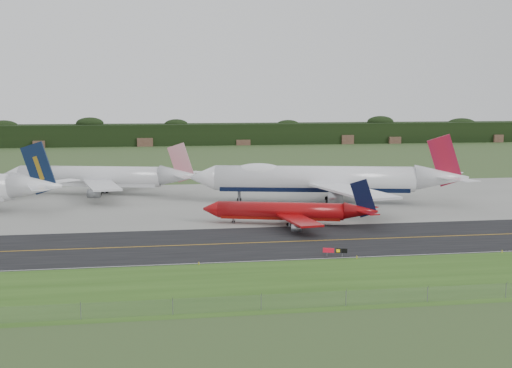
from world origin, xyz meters
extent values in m
plane|color=#345025|center=(0.00, 0.00, 0.00)|extent=(600.00, 600.00, 0.00)
cube|color=#2C5117|center=(0.00, -35.00, 0.01)|extent=(400.00, 30.00, 0.01)
cube|color=black|center=(0.00, -4.00, 0.01)|extent=(400.00, 32.00, 0.02)
cube|color=gray|center=(0.00, 51.00, 0.01)|extent=(400.00, 78.00, 0.01)
cube|color=#C98B12|center=(0.00, -4.00, 0.03)|extent=(400.00, 0.40, 0.00)
cube|color=silver|center=(0.00, -19.50, 0.03)|extent=(400.00, 0.25, 0.00)
plane|color=slate|center=(0.00, -48.00, 1.10)|extent=(320.00, 0.00, 320.00)
cylinder|color=slate|center=(0.00, -48.00, 1.10)|extent=(0.10, 0.10, 2.20)
cube|color=black|center=(0.00, 275.00, 6.00)|extent=(700.00, 24.00, 12.00)
cylinder|color=white|center=(12.89, 45.21, 6.61)|extent=(53.84, 19.15, 6.82)
cube|color=black|center=(12.89, 45.21, 4.39)|extent=(50.83, 16.86, 2.39)
cone|color=white|center=(-16.51, 52.25, 6.61)|extent=(8.12, 8.20, 6.82)
cone|color=white|center=(45.91, 37.30, 7.12)|extent=(15.38, 9.94, 6.82)
ellipsoid|color=white|center=(-1.74, 48.71, 8.49)|extent=(14.89, 8.88, 4.35)
cube|color=white|center=(18.42, 28.25, 5.42)|extent=(15.58, 31.73, 0.58)
cube|color=white|center=(25.50, 57.82, 5.42)|extent=(26.51, 29.84, 0.58)
cube|color=#A3122A|center=(46.65, 37.13, 11.76)|extent=(9.67, 2.81, 14.14)
cylinder|color=gray|center=(14.50, 29.87, 3.55)|extent=(4.29, 3.65, 2.87)
cylinder|color=gray|center=(21.27, 58.15, 3.55)|extent=(4.29, 3.65, 2.87)
cylinder|color=gray|center=(17.41, 15.58, 3.55)|extent=(4.29, 3.65, 2.87)
cylinder|color=gray|center=(30.34, 69.57, 3.55)|extent=(4.29, 3.65, 2.87)
cylinder|color=black|center=(-6.97, 49.96, 0.61)|extent=(1.32, 0.82, 1.23)
cylinder|color=slate|center=(16.19, 40.56, 2.28)|extent=(1.15, 1.15, 4.56)
cylinder|color=black|center=(16.19, 40.56, 0.61)|extent=(1.34, 0.88, 1.23)
cylinder|color=slate|center=(17.94, 47.86, 2.28)|extent=(1.15, 1.15, 4.56)
cylinder|color=black|center=(17.94, 47.86, 0.61)|extent=(1.34, 0.88, 1.23)
cylinder|color=#990B0E|center=(-2.54, 15.06, 3.14)|extent=(28.33, 12.24, 3.85)
cube|color=maroon|center=(-2.54, 15.06, 1.89)|extent=(26.68, 10.89, 1.35)
cone|color=#990B0E|center=(-17.82, 19.88, 3.14)|extent=(4.55, 4.75, 3.85)
cone|color=#990B0E|center=(14.63, 9.65, 3.43)|extent=(8.33, 5.94, 3.85)
cube|color=#990B0E|center=(-0.26, 6.03, 2.47)|extent=(7.17, 16.40, 0.43)
cube|color=#990B0E|center=(4.51, 21.16, 2.47)|extent=(14.51, 15.17, 0.43)
cube|color=black|center=(15.14, 9.49, 6.34)|extent=(5.90, 2.12, 8.77)
cylinder|color=gray|center=(-1.68, 2.50, 1.42)|extent=(2.49, 2.18, 1.62)
cylinder|color=gray|center=(5.37, 24.87, 1.42)|extent=(2.49, 2.18, 1.62)
cylinder|color=black|center=(-12.86, 18.32, 0.35)|extent=(0.76, 0.51, 0.69)
cylinder|color=slate|center=(-1.00, 12.36, 0.99)|extent=(0.68, 0.68, 1.99)
cylinder|color=black|center=(-1.00, 12.36, 0.35)|extent=(0.77, 0.54, 0.69)
cylinder|color=slate|center=(0.27, 16.40, 0.99)|extent=(0.68, 0.68, 1.99)
cylinder|color=black|center=(0.27, 16.40, 0.35)|extent=(0.77, 0.54, 0.69)
cone|color=white|center=(-59.12, 41.49, 6.69)|extent=(14.40, 10.13, 6.64)
cube|color=#0C1B38|center=(-58.41, 41.28, 11.08)|extent=(9.05, 3.20, 13.40)
cylinder|color=gray|center=(-70.61, 73.13, 3.22)|extent=(4.28, 3.72, 2.79)
cylinder|color=silver|center=(-48.10, 71.62, 5.44)|extent=(42.12, 16.54, 5.84)
cube|color=white|center=(-48.10, 71.62, 3.54)|extent=(39.71, 14.58, 2.04)
cone|color=silver|center=(-70.94, 77.75, 5.44)|extent=(6.59, 7.00, 5.84)
cone|color=silver|center=(-22.43, 64.74, 5.87)|extent=(12.23, 8.52, 5.84)
cube|color=silver|center=(-44.10, 58.08, 4.41)|extent=(11.65, 25.03, 0.52)
cube|color=silver|center=(-37.86, 81.34, 4.41)|extent=(21.30, 23.32, 0.52)
cube|color=#A70B27|center=(-21.80, 64.57, 9.67)|extent=(7.90, 2.54, 11.61)
cylinder|color=gray|center=(-45.93, 52.61, 2.82)|extent=(3.71, 3.20, 2.45)
cylinder|color=gray|center=(-36.71, 87.00, 2.82)|extent=(3.71, 3.20, 2.45)
cylinder|color=black|center=(-63.53, 75.76, 0.53)|extent=(1.14, 0.73, 1.05)
cylinder|color=slate|center=(-45.68, 67.65, 1.84)|extent=(1.00, 1.00, 3.68)
cylinder|color=black|center=(-45.68, 67.65, 0.53)|extent=(1.15, 0.78, 1.05)
cylinder|color=slate|center=(-44.02, 73.85, 1.84)|extent=(1.00, 1.00, 3.68)
cylinder|color=black|center=(-44.02, 73.85, 0.53)|extent=(1.15, 0.78, 1.05)
cylinder|color=slate|center=(-0.48, -17.57, 0.32)|extent=(0.11, 0.11, 0.64)
cylinder|color=slate|center=(2.14, -18.43, 0.32)|extent=(0.11, 0.11, 0.64)
cube|color=maroon|center=(-0.22, -17.66, 1.06)|extent=(1.97, 0.78, 0.83)
cube|color=black|center=(1.44, -18.20, 1.06)|extent=(0.93, 0.44, 0.83)
cube|color=black|center=(2.49, -18.54, 1.06)|extent=(1.10, 0.50, 0.83)
cylinder|color=yellow|center=(-24.13, -20.50, 0.25)|extent=(0.16, 0.16, 0.50)
cylinder|color=yellow|center=(4.28, -20.50, 0.25)|extent=(0.16, 0.16, 0.50)
cylinder|color=yellow|center=(32.35, -20.50, 0.25)|extent=(0.16, 0.16, 0.50)
camera|label=1|loc=(-34.27, -140.90, 29.39)|focal=50.00mm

